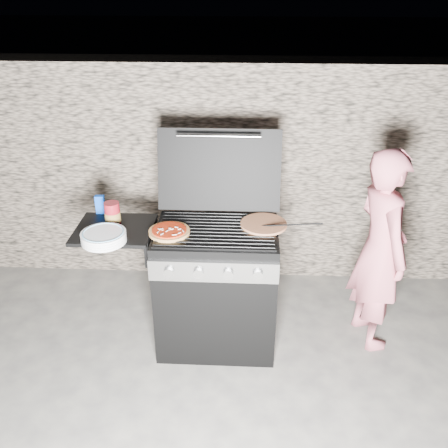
{
  "coord_description": "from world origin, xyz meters",
  "views": [
    {
      "loc": [
        0.19,
        -2.83,
        2.44
      ],
      "look_at": [
        0.05,
        0.0,
        0.95
      ],
      "focal_mm": 40.0,
      "sensor_mm": 36.0,
      "label": 1
    }
  ],
  "objects_px": {
    "person": "(380,250)",
    "pizza_topped": "(169,231)",
    "sauce_jar": "(112,214)",
    "gas_grill": "(181,286)"
  },
  "relations": [
    {
      "from": "sauce_jar",
      "to": "person",
      "type": "relative_size",
      "value": 0.11
    },
    {
      "from": "gas_grill",
      "to": "sauce_jar",
      "type": "xyz_separation_m",
      "value": [
        -0.44,
        0.05,
        0.52
      ]
    },
    {
      "from": "pizza_topped",
      "to": "sauce_jar",
      "type": "height_order",
      "value": "sauce_jar"
    },
    {
      "from": "person",
      "to": "pizza_topped",
      "type": "bearing_deg",
      "value": 82.6
    },
    {
      "from": "sauce_jar",
      "to": "person",
      "type": "distance_m",
      "value": 1.8
    },
    {
      "from": "gas_grill",
      "to": "pizza_topped",
      "type": "bearing_deg",
      "value": -125.08
    },
    {
      "from": "pizza_topped",
      "to": "person",
      "type": "relative_size",
      "value": 0.18
    },
    {
      "from": "gas_grill",
      "to": "person",
      "type": "height_order",
      "value": "person"
    },
    {
      "from": "pizza_topped",
      "to": "person",
      "type": "bearing_deg",
      "value": 7.02
    },
    {
      "from": "gas_grill",
      "to": "pizza_topped",
      "type": "distance_m",
      "value": 0.48
    }
  ]
}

